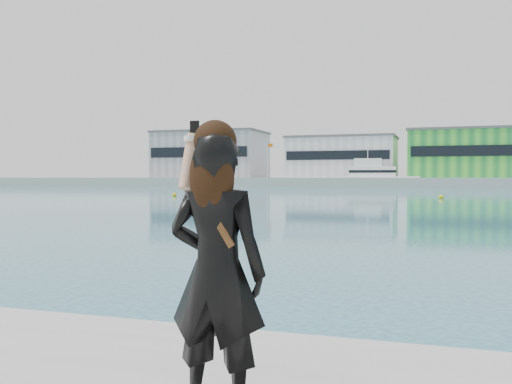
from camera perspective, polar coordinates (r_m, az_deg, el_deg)
far_quay at (r=133.68m, az=18.12°, el=0.94°), size 320.00×40.00×2.00m
warehouse_grey_left at (r=142.99m, az=-4.53°, el=3.75°), size 26.52×16.36×11.50m
warehouse_white at (r=133.64m, az=8.64°, el=3.47°), size 24.48×15.35×9.50m
warehouse_green at (r=131.96m, az=21.62°, el=3.62°), size 30.60×16.36×10.50m
flagpole_left at (r=130.53m, az=1.21°, el=3.43°), size 1.28×0.16×8.00m
motor_yacht at (r=121.90m, az=11.76°, el=1.51°), size 17.48×6.89×7.94m
buoy_near at (r=58.91m, az=18.03°, el=-0.65°), size 0.50×0.50×0.50m
buoy_far at (r=89.99m, az=-4.57°, el=0.14°), size 0.50×0.50×0.50m
buoy_extra at (r=64.05m, az=-8.16°, el=-0.42°), size 0.50×0.50×0.50m
woman at (r=3.23m, az=-3.98°, el=-7.16°), size 0.58×0.39×1.67m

